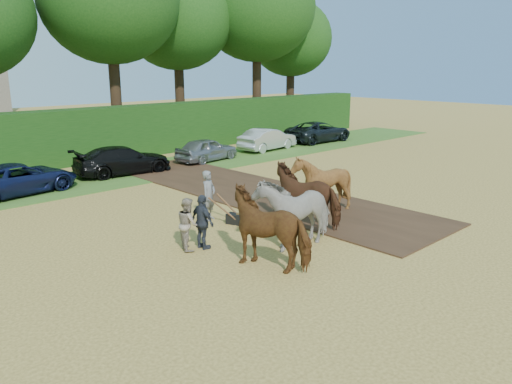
# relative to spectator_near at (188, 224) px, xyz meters

# --- Properties ---
(ground) EXTENTS (120.00, 120.00, 0.00)m
(ground) POSITION_rel_spectator_near_xyz_m (4.64, -3.31, -0.79)
(ground) COLOR gold
(ground) RESTS_ON ground
(earth_strip) EXTENTS (4.50, 17.00, 0.05)m
(earth_strip) POSITION_rel_spectator_near_xyz_m (6.14, 3.69, -0.76)
(earth_strip) COLOR #472D1C
(earth_strip) RESTS_ON ground
(grass_verge) EXTENTS (50.00, 5.00, 0.03)m
(grass_verge) POSITION_rel_spectator_near_xyz_m (4.64, 10.69, -0.77)
(grass_verge) COLOR #38601E
(grass_verge) RESTS_ON ground
(hedgerow) EXTENTS (46.00, 1.60, 3.00)m
(hedgerow) POSITION_rel_spectator_near_xyz_m (4.64, 15.19, 0.71)
(hedgerow) COLOR #14380F
(hedgerow) RESTS_ON ground
(spectator_near) EXTENTS (0.84, 0.93, 1.57)m
(spectator_near) POSITION_rel_spectator_near_xyz_m (0.00, 0.00, 0.00)
(spectator_near) COLOR #BEAB95
(spectator_near) RESTS_ON ground
(spectator_far) EXTENTS (0.41, 0.97, 1.65)m
(spectator_far) POSITION_rel_spectator_near_xyz_m (0.33, -0.27, 0.04)
(spectator_far) COLOR #282D36
(spectator_far) RESTS_ON ground
(plough_team) EXTENTS (7.07, 6.06, 2.13)m
(plough_team) POSITION_rel_spectator_near_xyz_m (3.44, -1.26, 0.27)
(plough_team) COLOR brown
(plough_team) RESTS_ON ground
(parked_cars) EXTENTS (35.24, 3.55, 1.44)m
(parked_cars) POSITION_rel_spectator_near_xyz_m (7.03, 10.78, -0.09)
(parked_cars) COLOR #AEB1B5
(parked_cars) RESTS_ON ground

